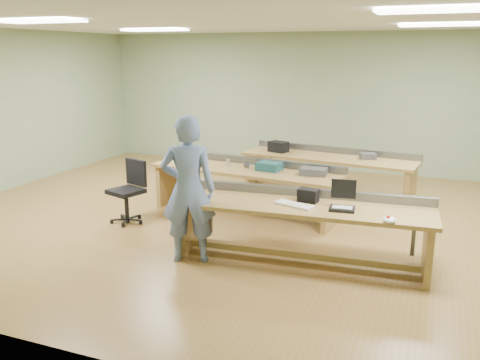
# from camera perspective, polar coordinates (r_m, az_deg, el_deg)

# --- Properties ---
(floor) EXTENTS (10.00, 10.00, 0.00)m
(floor) POSITION_cam_1_polar(r_m,az_deg,el_deg) (8.03, 1.30, -4.48)
(floor) COLOR olive
(floor) RESTS_ON ground
(ceiling) EXTENTS (10.00, 10.00, 0.00)m
(ceiling) POSITION_cam_1_polar(r_m,az_deg,el_deg) (7.62, 1.44, 17.42)
(ceiling) COLOR silver
(ceiling) RESTS_ON wall_back
(wall_back) EXTENTS (10.00, 0.04, 3.00)m
(wall_back) POSITION_cam_1_polar(r_m,az_deg,el_deg) (11.50, 8.29, 8.69)
(wall_back) COLOR gray
(wall_back) RESTS_ON floor
(wall_front) EXTENTS (10.00, 0.04, 3.00)m
(wall_front) POSITION_cam_1_polar(r_m,az_deg,el_deg) (4.22, -17.57, -1.12)
(wall_front) COLOR gray
(wall_front) RESTS_ON floor
(fluor_panels) EXTENTS (6.20, 3.50, 0.03)m
(fluor_panels) POSITION_cam_1_polar(r_m,az_deg,el_deg) (7.62, 1.43, 17.20)
(fluor_panels) COLOR white
(fluor_panels) RESTS_ON ceiling
(workbench_front) EXTENTS (3.24, 1.07, 0.86)m
(workbench_front) POSITION_cam_1_polar(r_m,az_deg,el_deg) (6.36, 6.93, -4.28)
(workbench_front) COLOR olive
(workbench_front) RESTS_ON floor
(workbench_mid) EXTENTS (3.21, 1.19, 0.86)m
(workbench_mid) POSITION_cam_1_polar(r_m,az_deg,el_deg) (8.22, 0.66, 0.05)
(workbench_mid) COLOR olive
(workbench_mid) RESTS_ON floor
(workbench_back) EXTENTS (3.20, 1.23, 0.86)m
(workbench_back) POSITION_cam_1_polar(r_m,az_deg,el_deg) (9.32, 9.89, 1.52)
(workbench_back) COLOR olive
(workbench_back) RESTS_ON floor
(person) EXTENTS (0.79, 0.66, 1.85)m
(person) POSITION_cam_1_polar(r_m,az_deg,el_deg) (6.27, -5.83, -1.07)
(person) COLOR #6A81AE
(person) RESTS_ON floor
(laptop_base) EXTENTS (0.32, 0.27, 0.03)m
(laptop_base) POSITION_cam_1_polar(r_m,az_deg,el_deg) (6.13, 11.40, -3.20)
(laptop_base) COLOR black
(laptop_base) RESTS_ON workbench_front
(laptop_screen) EXTENTS (0.29, 0.05, 0.23)m
(laptop_screen) POSITION_cam_1_polar(r_m,az_deg,el_deg) (6.18, 11.56, -0.98)
(laptop_screen) COLOR black
(laptop_screen) RESTS_ON laptop_base
(keyboard) EXTENTS (0.52, 0.31, 0.03)m
(keyboard) POSITION_cam_1_polar(r_m,az_deg,el_deg) (6.20, 6.11, -2.79)
(keyboard) COLOR silver
(keyboard) RESTS_ON workbench_front
(trackball_mouse) EXTENTS (0.19, 0.21, 0.07)m
(trackball_mouse) POSITION_cam_1_polar(r_m,az_deg,el_deg) (5.80, 16.47, -4.30)
(trackball_mouse) COLOR white
(trackball_mouse) RESTS_ON workbench_front
(camera_bag) EXTENTS (0.26, 0.18, 0.17)m
(camera_bag) POSITION_cam_1_polar(r_m,az_deg,el_deg) (6.38, 7.67, -1.72)
(camera_bag) COLOR black
(camera_bag) RESTS_ON workbench_front
(task_chair) EXTENTS (0.66, 0.66, 0.96)m
(task_chair) POSITION_cam_1_polar(r_m,az_deg,el_deg) (8.03, -12.37, -2.18)
(task_chair) COLOR black
(task_chair) RESTS_ON floor
(parts_bin_teal) EXTENTS (0.41, 0.33, 0.13)m
(parts_bin_teal) POSITION_cam_1_polar(r_m,az_deg,el_deg) (8.03, 3.29, 1.54)
(parts_bin_teal) COLOR #164249
(parts_bin_teal) RESTS_ON workbench_mid
(parts_bin_grey) EXTENTS (0.41, 0.27, 0.11)m
(parts_bin_grey) POSITION_cam_1_polar(r_m,az_deg,el_deg) (7.79, 8.25, 0.95)
(parts_bin_grey) COLOR #39393C
(parts_bin_grey) RESTS_ON workbench_mid
(mug) EXTENTS (0.13, 0.13, 0.09)m
(mug) POSITION_cam_1_polar(r_m,az_deg,el_deg) (8.24, 0.78, 1.74)
(mug) COLOR #39393C
(mug) RESTS_ON workbench_mid
(drinks_can) EXTENTS (0.07, 0.07, 0.12)m
(drinks_can) POSITION_cam_1_polar(r_m,az_deg,el_deg) (8.30, -1.33, 1.94)
(drinks_can) COLOR silver
(drinks_can) RESTS_ON workbench_mid
(storage_box_back) EXTENTS (0.40, 0.34, 0.19)m
(storage_box_back) POSITION_cam_1_polar(r_m,az_deg,el_deg) (9.56, 4.34, 3.75)
(storage_box_back) COLOR black
(storage_box_back) RESTS_ON workbench_back
(tray_back) EXTENTS (0.32, 0.28, 0.11)m
(tray_back) POSITION_cam_1_polar(r_m,az_deg,el_deg) (9.15, 14.18, 2.61)
(tray_back) COLOR #39393C
(tray_back) RESTS_ON workbench_back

